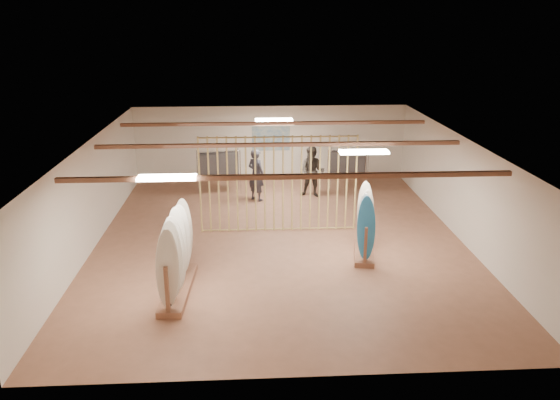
{
  "coord_description": "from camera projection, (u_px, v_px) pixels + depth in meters",
  "views": [
    {
      "loc": [
        -0.78,
        -13.87,
        5.87
      ],
      "look_at": [
        0.0,
        0.0,
        1.2
      ],
      "focal_mm": 35.0,
      "sensor_mm": 36.0,
      "label": 1
    }
  ],
  "objects": [
    {
      "name": "wall_right",
      "position": [
        463.0,
        190.0,
        14.86
      ],
      "size": [
        0.0,
        12.0,
        12.0
      ],
      "primitive_type": "plane",
      "rotation": [
        1.57,
        0.0,
        -1.57
      ],
      "color": "white",
      "rests_on": "ground"
    },
    {
      "name": "light_panels",
      "position": [
        280.0,
        144.0,
        14.17
      ],
      "size": [
        1.2,
        0.35,
        0.06
      ],
      "primitive_type": "cube",
      "color": "white",
      "rests_on": "ground"
    },
    {
      "name": "rack_left",
      "position": [
        177.0,
        265.0,
        12.07
      ],
      "size": [
        0.65,
        2.41,
        1.93
      ],
      "rotation": [
        0.0,
        0.0,
        -0.05
      ],
      "color": "#935D42",
      "rests_on": "floor"
    },
    {
      "name": "shopper_a",
      "position": [
        256.0,
        171.0,
        18.13
      ],
      "size": [
        0.88,
        0.85,
        2.0
      ],
      "primitive_type": "imported",
      "rotation": [
        0.0,
        0.0,
        2.43
      ],
      "color": "#2C2A33",
      "rests_on": "floor"
    },
    {
      "name": "bamboo_partition",
      "position": [
        278.0,
        184.0,
        15.35
      ],
      "size": [
        4.45,
        0.05,
        2.78
      ],
      "color": "tan",
      "rests_on": "ground"
    },
    {
      "name": "wall_front",
      "position": [
        301.0,
        305.0,
        8.92
      ],
      "size": [
        12.0,
        0.0,
        12.0
      ],
      "primitive_type": "plane",
      "rotation": [
        -1.57,
        0.0,
        0.0
      ],
      "color": "white",
      "rests_on": "ground"
    },
    {
      "name": "clothing_rack_b",
      "position": [
        348.0,
        164.0,
        19.24
      ],
      "size": [
        1.28,
        0.83,
        1.45
      ],
      "rotation": [
        0.0,
        0.0,
        -0.43
      ],
      "color": "silver",
      "rests_on": "floor"
    },
    {
      "name": "rack_right",
      "position": [
        365.0,
        234.0,
        13.94
      ],
      "size": [
        0.75,
        1.58,
        1.76
      ],
      "rotation": [
        0.0,
        0.0,
        -0.18
      ],
      "color": "#935D42",
      "rests_on": "floor"
    },
    {
      "name": "ceiling",
      "position": [
        280.0,
        142.0,
        14.15
      ],
      "size": [
        12.0,
        12.0,
        0.0
      ],
      "primitive_type": "plane",
      "rotation": [
        3.14,
        0.0,
        0.0
      ],
      "color": "gray",
      "rests_on": "ground"
    },
    {
      "name": "ceiling_slats",
      "position": [
        280.0,
        145.0,
        14.18
      ],
      "size": [
        9.5,
        6.12,
        0.1
      ],
      "primitive_type": "cube",
      "color": "#935D42",
      "rests_on": "ground"
    },
    {
      "name": "shopper_b",
      "position": [
        312.0,
        169.0,
        18.49
      ],
      "size": [
        1.13,
        0.99,
        1.98
      ],
      "primitive_type": "imported",
      "rotation": [
        0.0,
        0.0,
        -0.28
      ],
      "color": "#302A25",
      "rests_on": "floor"
    },
    {
      "name": "floor",
      "position": [
        280.0,
        241.0,
        15.04
      ],
      "size": [
        12.0,
        12.0,
        0.0
      ],
      "primitive_type": "plane",
      "color": "#A0684D",
      "rests_on": "ground"
    },
    {
      "name": "clothing_rack_a",
      "position": [
        219.0,
        165.0,
        18.82
      ],
      "size": [
        1.42,
        0.61,
        1.55
      ],
      "rotation": [
        0.0,
        0.0,
        0.19
      ],
      "color": "silver",
      "rests_on": "floor"
    },
    {
      "name": "poster",
      "position": [
        271.0,
        139.0,
        20.19
      ],
      "size": [
        1.4,
        0.03,
        0.9
      ],
      "primitive_type": "cube",
      "color": "teal",
      "rests_on": "ground"
    },
    {
      "name": "wall_back",
      "position": [
        271.0,
        144.0,
        20.27
      ],
      "size": [
        12.0,
        0.0,
        12.0
      ],
      "primitive_type": "plane",
      "rotation": [
        1.57,
        0.0,
        0.0
      ],
      "color": "white",
      "rests_on": "ground"
    },
    {
      "name": "wall_left",
      "position": [
        90.0,
        196.0,
        14.33
      ],
      "size": [
        0.0,
        12.0,
        12.0
      ],
      "primitive_type": "plane",
      "rotation": [
        1.57,
        0.0,
        1.57
      ],
      "color": "white",
      "rests_on": "ground"
    }
  ]
}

